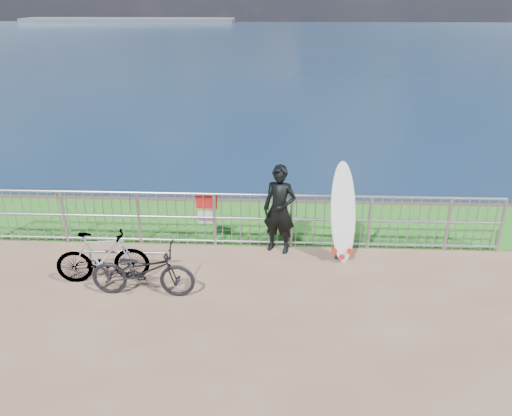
{
  "coord_description": "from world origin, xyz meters",
  "views": [
    {
      "loc": [
        0.72,
        -7.19,
        4.66
      ],
      "look_at": [
        0.33,
        1.2,
        1.0
      ],
      "focal_mm": 35.0,
      "sensor_mm": 36.0,
      "label": 1
    }
  ],
  "objects_px": {
    "surfboard": "(343,217)",
    "bicycle_far": "(102,257)",
    "surfer": "(280,210)",
    "bicycle_near": "(143,271)"
  },
  "relations": [
    {
      "from": "surfboard",
      "to": "bicycle_near",
      "type": "height_order",
      "value": "surfboard"
    },
    {
      "from": "surfer",
      "to": "surfboard",
      "type": "distance_m",
      "value": 1.2
    },
    {
      "from": "surfboard",
      "to": "bicycle_far",
      "type": "relative_size",
      "value": 1.2
    },
    {
      "from": "surfer",
      "to": "bicycle_near",
      "type": "bearing_deg",
      "value": -125.32
    },
    {
      "from": "surfboard",
      "to": "bicycle_far",
      "type": "distance_m",
      "value": 4.32
    },
    {
      "from": "surfer",
      "to": "bicycle_far",
      "type": "distance_m",
      "value": 3.31
    },
    {
      "from": "surfer",
      "to": "surfboard",
      "type": "height_order",
      "value": "surfboard"
    },
    {
      "from": "surfer",
      "to": "bicycle_near",
      "type": "distance_m",
      "value": 2.81
    },
    {
      "from": "surfboard",
      "to": "bicycle_near",
      "type": "xyz_separation_m",
      "value": [
        -3.39,
        -1.37,
        -0.42
      ]
    },
    {
      "from": "surfer",
      "to": "bicycle_near",
      "type": "xyz_separation_m",
      "value": [
        -2.23,
        -1.65,
        -0.42
      ]
    }
  ]
}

